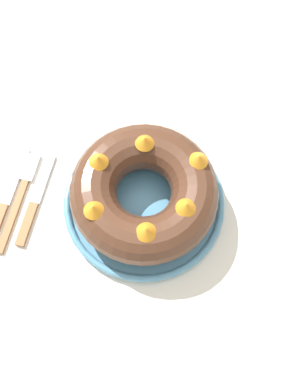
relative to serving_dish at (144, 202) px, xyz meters
name	(u,v)px	position (x,y,z in m)	size (l,w,h in m)	color
ground_plane	(138,289)	(-0.02, -0.03, -0.77)	(8.00, 8.00, 0.00)	#4C4742
dining_table	(133,229)	(-0.02, -0.03, -0.09)	(1.49, 1.22, 0.76)	silver
serving_dish	(144,202)	(0.00, 0.00, 0.00)	(0.29, 0.29, 0.02)	#518EB2
bundt_cake	(144,192)	(0.00, 0.00, 0.05)	(0.25, 0.25, 0.10)	#4C2D1E
fork	(21,194)	(-0.22, -0.03, -0.01)	(0.02, 0.19, 0.01)	#936038
serving_knife	(4,206)	(-0.24, -0.06, -0.01)	(0.02, 0.21, 0.01)	#936038
cake_knife	(34,205)	(-0.19, -0.05, -0.01)	(0.02, 0.18, 0.01)	#936038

